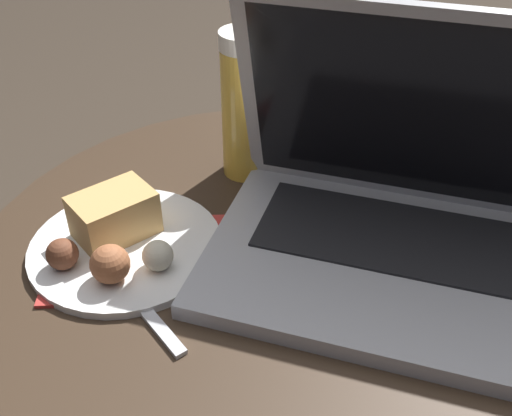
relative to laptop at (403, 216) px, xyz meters
name	(u,v)px	position (x,y,z in m)	size (l,w,h in m)	color
table	(279,335)	(-0.12, -0.02, -0.19)	(0.67, 0.67, 0.50)	#515156
napkin	(144,257)	(-0.26, -0.06, -0.05)	(0.22, 0.18, 0.00)	#B7332D
laptop	(403,216)	(0.00, 0.00, 0.00)	(0.40, 0.29, 0.26)	#B2B2B7
beer_glass	(246,106)	(-0.19, 0.13, 0.04)	(0.06, 0.06, 0.18)	gold
snack_plate	(119,238)	(-0.29, -0.06, -0.03)	(0.21, 0.21, 0.06)	white
fork	(128,290)	(-0.26, -0.11, -0.05)	(0.15, 0.13, 0.00)	silver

